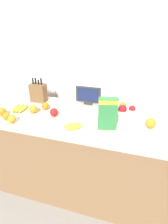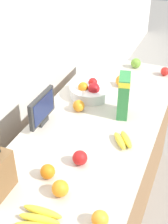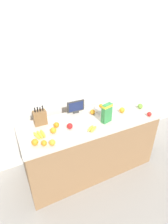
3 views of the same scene
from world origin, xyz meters
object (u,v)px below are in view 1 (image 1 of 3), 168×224
at_px(orange_back_center, 45,106).
at_px(orange_front_center, 2,112).
at_px(orange_front_right, 6,116).
at_px(orange_near_bowl, 105,109).
at_px(knife_block, 38,93).
at_px(apple_rightmost, 54,112).
at_px(banana_bunch_right, 73,126).
at_px(orange_mid_right, 12,119).
at_px(fruit_bowl, 126,112).
at_px(cereal_box, 108,112).
at_px(banana_bunch_left, 20,108).
at_px(orange_front_left, 151,123).
at_px(orange_by_cereal, 33,109).
at_px(small_monitor, 88,95).

xyz_separation_m(orange_back_center, orange_front_center, (-0.35, -0.25, 0.00)).
bearing_deg(orange_front_right, orange_near_bowl, 24.48).
bearing_deg(orange_back_center, knife_block, 134.63).
distance_m(knife_block, apple_rightmost, 0.44).
distance_m(banana_bunch_right, orange_front_center, 0.76).
xyz_separation_m(apple_rightmost, orange_front_center, (-0.50, -0.14, 0.00)).
relative_size(orange_front_center, orange_mid_right, 1.09).
bearing_deg(banana_bunch_right, fruit_bowl, 40.88).
height_order(orange_back_center, orange_front_center, orange_front_center).
distance_m(apple_rightmost, orange_back_center, 0.19).
xyz_separation_m(cereal_box, banana_bunch_left, (-0.94, 0.09, -0.13)).
height_order(banana_bunch_right, orange_front_left, orange_front_left).
xyz_separation_m(orange_mid_right, orange_by_cereal, (0.09, 0.23, 0.00)).
relative_size(small_monitor, orange_front_left, 3.15).
bearing_deg(apple_rightmost, cereal_box, -7.72).
xyz_separation_m(apple_rightmost, orange_by_cereal, (-0.23, 0.00, 0.00)).
height_order(apple_rightmost, orange_by_cereal, orange_by_cereal).
height_order(fruit_bowl, orange_front_left, fruit_bowl).
bearing_deg(orange_front_right, orange_by_cereal, 47.76).
relative_size(banana_bunch_left, orange_by_cereal, 2.48).
bearing_deg(orange_near_bowl, orange_front_center, -160.51).
relative_size(orange_front_left, orange_by_cereal, 1.08).
xyz_separation_m(banana_bunch_left, orange_front_right, (-0.00, -0.21, 0.02)).
bearing_deg(knife_block, banana_bunch_right, -37.68).
bearing_deg(orange_front_right, orange_front_left, 10.11).
height_order(knife_block, cereal_box, knife_block).
relative_size(banana_bunch_left, orange_mid_right, 2.69).
bearing_deg(orange_front_left, orange_front_center, -172.76).
bearing_deg(orange_front_center, small_monitor, 33.27).
bearing_deg(cereal_box, banana_bunch_left, 160.65).
bearing_deg(orange_front_left, cereal_box, -162.41).
relative_size(small_monitor, orange_back_center, 3.65).
relative_size(knife_block, orange_front_left, 3.56).
xyz_separation_m(orange_front_right, orange_front_center, (-0.09, 0.06, 0.01)).
bearing_deg(knife_block, apple_rightmost, -41.40).
distance_m(banana_bunch_left, orange_by_cereal, 0.18).
bearing_deg(orange_near_bowl, orange_mid_right, -151.00).
relative_size(cereal_box, fruit_bowl, 0.94).
relative_size(orange_front_center, orange_by_cereal, 1.00).
relative_size(knife_block, fruit_bowl, 1.06).
bearing_deg(orange_front_center, cereal_box, 3.45).
xyz_separation_m(small_monitor, cereal_box, (0.29, -0.43, 0.04)).
bearing_deg(small_monitor, orange_front_right, -140.17).
xyz_separation_m(small_monitor, orange_front_center, (-0.75, -0.49, -0.07)).
xyz_separation_m(orange_near_bowl, orange_back_center, (-0.62, -0.10, -0.00)).
bearing_deg(orange_mid_right, banana_bunch_left, 109.69).
bearing_deg(orange_front_right, knife_block, 80.40).
distance_m(small_monitor, orange_near_bowl, 0.27).
height_order(apple_rightmost, orange_front_center, orange_front_center).
bearing_deg(banana_bunch_left, fruit_bowl, 9.83).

